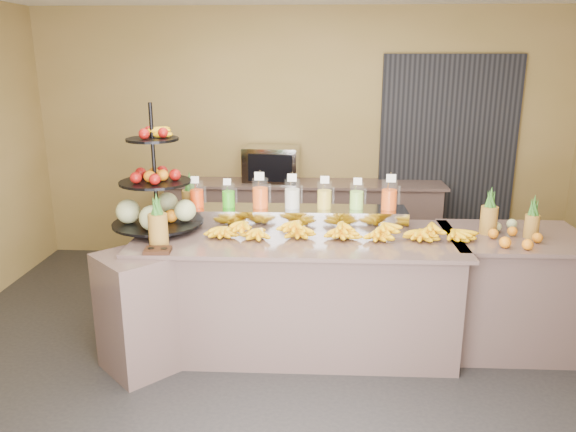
# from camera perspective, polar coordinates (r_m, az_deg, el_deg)

# --- Properties ---
(ground) EXTENTS (6.00, 6.00, 0.00)m
(ground) POSITION_cam_1_polar(r_m,az_deg,el_deg) (4.45, 0.79, -14.74)
(ground) COLOR black
(ground) RESTS_ON ground
(room_envelope) EXTENTS (6.04, 5.02, 2.82)m
(room_envelope) POSITION_cam_1_polar(r_m,az_deg,el_deg) (4.63, 3.59, 11.02)
(room_envelope) COLOR olive
(room_envelope) RESTS_ON ground
(buffet_counter) EXTENTS (2.75, 1.25, 0.93)m
(buffet_counter) POSITION_cam_1_polar(r_m,az_deg,el_deg) (4.47, -0.56, -7.85)
(buffet_counter) COLOR #896863
(buffet_counter) RESTS_ON ground
(right_counter) EXTENTS (1.08, 0.88, 0.93)m
(right_counter) POSITION_cam_1_polar(r_m,az_deg,el_deg) (4.85, 21.64, -7.04)
(right_counter) COLOR #896863
(right_counter) RESTS_ON ground
(back_ledge) EXTENTS (3.10, 0.55, 0.93)m
(back_ledge) POSITION_cam_1_polar(r_m,az_deg,el_deg) (6.34, 1.52, -0.63)
(back_ledge) COLOR #896863
(back_ledge) RESTS_ON ground
(pitcher_tray) EXTENTS (1.85, 0.30, 0.15)m
(pitcher_tray) POSITION_cam_1_polar(r_m,az_deg,el_deg) (4.59, 0.43, -0.07)
(pitcher_tray) COLOR gray
(pitcher_tray) RESTS_ON buffet_counter
(juice_pitcher_orange_a) EXTENTS (0.11, 0.12, 0.27)m
(juice_pitcher_orange_a) POSITION_cam_1_polar(r_m,az_deg,el_deg) (4.64, -9.24, 2.05)
(juice_pitcher_orange_a) COLOR silver
(juice_pitcher_orange_a) RESTS_ON pitcher_tray
(juice_pitcher_green) EXTENTS (0.11, 0.11, 0.26)m
(juice_pitcher_green) POSITION_cam_1_polar(r_m,az_deg,el_deg) (4.59, -6.06, 1.96)
(juice_pitcher_green) COLOR silver
(juice_pitcher_green) RESTS_ON pitcher_tray
(juice_pitcher_orange_b) EXTENTS (0.13, 0.14, 0.32)m
(juice_pitcher_orange_b) POSITION_cam_1_polar(r_m,az_deg,el_deg) (4.56, -2.84, 2.17)
(juice_pitcher_orange_b) COLOR silver
(juice_pitcher_orange_b) RESTS_ON pitcher_tray
(juice_pitcher_milk) EXTENTS (0.13, 0.13, 0.30)m
(juice_pitcher_milk) POSITION_cam_1_polar(r_m,az_deg,el_deg) (4.54, 0.43, 2.09)
(juice_pitcher_milk) COLOR silver
(juice_pitcher_milk) RESTS_ON pitcher_tray
(juice_pitcher_lemon) EXTENTS (0.12, 0.12, 0.29)m
(juice_pitcher_lemon) POSITION_cam_1_polar(r_m,az_deg,el_deg) (4.54, 3.71, 1.98)
(juice_pitcher_lemon) COLOR silver
(juice_pitcher_lemon) RESTS_ON pitcher_tray
(juice_pitcher_lime) EXTENTS (0.11, 0.12, 0.28)m
(juice_pitcher_lime) POSITION_cam_1_polar(r_m,az_deg,el_deg) (4.55, 6.99, 1.88)
(juice_pitcher_lime) COLOR silver
(juice_pitcher_lime) RESTS_ON pitcher_tray
(juice_pitcher_orange_c) EXTENTS (0.13, 0.13, 0.31)m
(juice_pitcher_orange_c) POSITION_cam_1_polar(r_m,az_deg,el_deg) (4.58, 10.24, 1.96)
(juice_pitcher_orange_c) COLOR silver
(juice_pitcher_orange_c) RESTS_ON pitcher_tray
(banana_heap) EXTENTS (2.04, 0.18, 0.17)m
(banana_heap) POSITION_cam_1_polar(r_m,az_deg,el_deg) (4.30, 5.25, -1.22)
(banana_heap) COLOR #FFB50C
(banana_heap) RESTS_ON buffet_counter
(fruit_stand) EXTENTS (0.90, 0.90, 1.00)m
(fruit_stand) POSITION_cam_1_polar(r_m,az_deg,el_deg) (4.54, -12.60, 1.67)
(fruit_stand) COLOR black
(fruit_stand) RESTS_ON buffet_counter
(condiment_caddy) EXTENTS (0.20, 0.15, 0.03)m
(condiment_caddy) POSITION_cam_1_polar(r_m,az_deg,el_deg) (4.08, -13.10, -3.42)
(condiment_caddy) COLOR black
(condiment_caddy) RESTS_ON buffet_counter
(pineapple_left_a) EXTENTS (0.14, 0.14, 0.40)m
(pineapple_left_a) POSITION_cam_1_polar(r_m,az_deg,el_deg) (4.19, -13.07, -1.01)
(pineapple_left_a) COLOR brown
(pineapple_left_a) RESTS_ON buffet_counter
(pineapple_left_b) EXTENTS (0.14, 0.14, 0.42)m
(pineapple_left_b) POSITION_cam_1_polar(r_m,az_deg,el_deg) (4.79, -9.87, 1.41)
(pineapple_left_b) COLOR brown
(pineapple_left_b) RESTS_ON buffet_counter
(right_fruit_pile) EXTENTS (0.41, 0.39, 0.22)m
(right_fruit_pile) POSITION_cam_1_polar(r_m,az_deg,el_deg) (4.57, 21.71, -1.37)
(right_fruit_pile) COLOR brown
(right_fruit_pile) RESTS_ON right_counter
(oven_warmer) EXTENTS (0.62, 0.46, 0.39)m
(oven_warmer) POSITION_cam_1_polar(r_m,az_deg,el_deg) (6.20, -1.68, 5.27)
(oven_warmer) COLOR gray
(oven_warmer) RESTS_ON back_ledge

